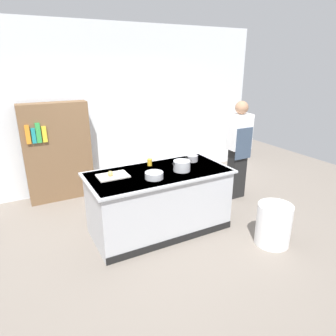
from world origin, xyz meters
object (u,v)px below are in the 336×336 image
at_px(onion, 110,174).
at_px(trash_bin, 274,224).
at_px(stock_pot, 182,166).
at_px(bookshelf, 58,152).
at_px(person_chef, 239,148).
at_px(sauce_pan, 192,158).
at_px(juice_cup, 149,162).
at_px(mixing_bowl, 154,175).

distance_m(onion, trash_bin, 2.27).
distance_m(stock_pot, bookshelf, 2.34).
bearing_deg(onion, person_chef, 6.36).
bearing_deg(sauce_pan, juice_cup, 169.25).
height_order(juice_cup, person_chef, person_chef).
xyz_separation_m(stock_pot, bookshelf, (-1.35, 1.91, -0.12)).
bearing_deg(stock_pot, bookshelf, 125.23).
bearing_deg(mixing_bowl, bookshelf, 113.94).
distance_m(sauce_pan, mixing_bowl, 0.90).
bearing_deg(bookshelf, trash_bin, -51.93).
xyz_separation_m(juice_cup, bookshelf, (-1.05, 1.50, -0.10)).
bearing_deg(trash_bin, stock_pot, 133.27).
xyz_separation_m(mixing_bowl, person_chef, (1.90, 0.56, -0.03)).
distance_m(juice_cup, bookshelf, 1.83).
xyz_separation_m(sauce_pan, mixing_bowl, (-0.82, -0.37, -0.00)).
bearing_deg(trash_bin, mixing_bowl, 147.61).
height_order(juice_cup, trash_bin, juice_cup).
distance_m(juice_cup, person_chef, 1.74).
distance_m(stock_pot, person_chef, 1.51).
height_order(juice_cup, bookshelf, bookshelf).
bearing_deg(onion, mixing_bowl, -31.15).
relative_size(mixing_bowl, juice_cup, 2.38).
relative_size(onion, mixing_bowl, 0.30).
relative_size(sauce_pan, person_chef, 0.14).
xyz_separation_m(sauce_pan, trash_bin, (0.53, -1.22, -0.66)).
bearing_deg(onion, bookshelf, 103.08).
distance_m(trash_bin, bookshelf, 3.66).
height_order(stock_pot, bookshelf, bookshelf).
height_order(onion, sauce_pan, same).
relative_size(stock_pot, bookshelf, 0.18).
xyz_separation_m(stock_pot, sauce_pan, (0.35, 0.28, -0.03)).
bearing_deg(stock_pot, juice_cup, 126.51).
height_order(stock_pot, trash_bin, stock_pot).
distance_m(sauce_pan, juice_cup, 0.67).
relative_size(trash_bin, person_chef, 0.33).
distance_m(sauce_pan, bookshelf, 2.36).
relative_size(onion, bookshelf, 0.04).
distance_m(juice_cup, trash_bin, 1.91).
bearing_deg(bookshelf, onion, -76.92).
bearing_deg(sauce_pan, trash_bin, -66.65).
bearing_deg(sauce_pan, bookshelf, 136.32).
bearing_deg(mixing_bowl, trash_bin, -32.39).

